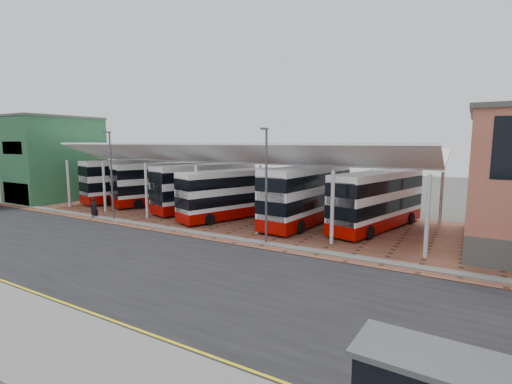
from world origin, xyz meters
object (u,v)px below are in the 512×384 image
Objects in this scene: bus_4 at (308,195)px; pedestrian at (94,208)px; bus_0 at (135,180)px; bus_3 at (233,194)px; bus_2 at (206,187)px; bus_1 at (164,184)px; bus_5 at (378,201)px.

pedestrian is at bearing -151.19° from bus_4.
bus_3 is (16.11, -2.60, -0.25)m from bus_0.
bus_0 is 11.36m from bus_2.
bus_4 is 19.98m from pedestrian.
bus_3 is at bearing -6.47° from bus_2.
bus_4 is (6.86, 1.45, 0.25)m from bus_3.
bus_0 is at bearing -169.36° from bus_3.
bus_1 is 1.04× the size of bus_3.
bus_4 reaches higher than bus_2.
bus_3 is 5.86× the size of pedestrian.
bus_2 is 5.17m from bus_3.
bus_2 is at bearing 16.43° from bus_1.
bus_1 is at bearing -169.30° from bus_2.
bus_4 is at bearing -42.39° from pedestrian.
bus_1 reaches higher than pedestrian.
bus_5 is at bearing 17.21° from bus_2.
bus_5 is at bearing 13.52° from bus_4.
bus_0 is 1.01× the size of bus_4.
bus_2 is at bearing 177.22° from bus_3.
bus_2 is (11.34, -0.61, -0.09)m from bus_0.
bus_1 is at bearing -178.63° from bus_4.
bus_3 is (4.77, -1.98, -0.15)m from bus_2.
bus_0 is 1.04× the size of bus_2.
bus_3 is (11.27, -2.60, -0.10)m from bus_1.
bus_5 is (28.74, -0.28, -0.15)m from bus_0.
bus_3 is at bearing 5.99° from bus_0.
pedestrian is at bearing -47.51° from bus_0.
bus_0 is at bearing -165.97° from bus_5.
bus_0 is 1.07× the size of bus_5.
pedestrian is (-11.36, -6.59, -1.29)m from bus_3.
bus_2 reaches higher than bus_1.
bus_0 reaches higher than bus_1.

